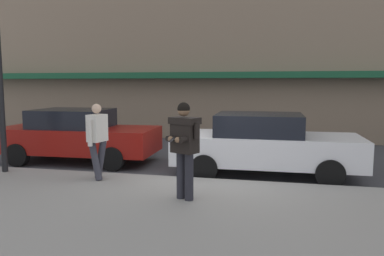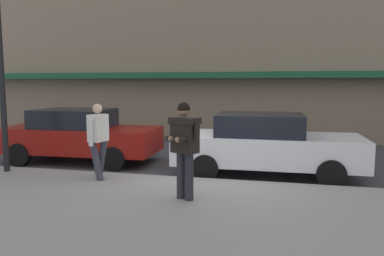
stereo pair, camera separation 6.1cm
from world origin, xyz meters
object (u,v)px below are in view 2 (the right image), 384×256
at_px(parked_sedan_near, 79,135).
at_px(street_lamp_post, 0,47).
at_px(pedestrian_in_light_coat, 98,136).
at_px(man_texting_on_phone, 184,140).
at_px(parked_sedan_mid, 265,144).

height_order(parked_sedan_near, street_lamp_post, street_lamp_post).
distance_m(pedestrian_in_light_coat, street_lamp_post, 3.28).
xyz_separation_m(parked_sedan_near, street_lamp_post, (-0.83, -2.01, 2.35)).
height_order(man_texting_on_phone, pedestrian_in_light_coat, man_texting_on_phone).
xyz_separation_m(pedestrian_in_light_coat, street_lamp_post, (-2.57, 0.18, 2.03)).
distance_m(parked_sedan_mid, pedestrian_in_light_coat, 4.01).
bearing_deg(parked_sedan_mid, man_texting_on_phone, -116.39).
bearing_deg(pedestrian_in_light_coat, street_lamp_post, 176.06).
height_order(pedestrian_in_light_coat, street_lamp_post, street_lamp_post).
relative_size(pedestrian_in_light_coat, street_lamp_post, 0.35).
bearing_deg(pedestrian_in_light_coat, parked_sedan_mid, 25.74).
relative_size(parked_sedan_near, pedestrian_in_light_coat, 2.67).
height_order(parked_sedan_mid, street_lamp_post, street_lamp_post).
distance_m(parked_sedan_near, parked_sedan_mid, 5.36).
bearing_deg(parked_sedan_near, street_lamp_post, -112.54).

